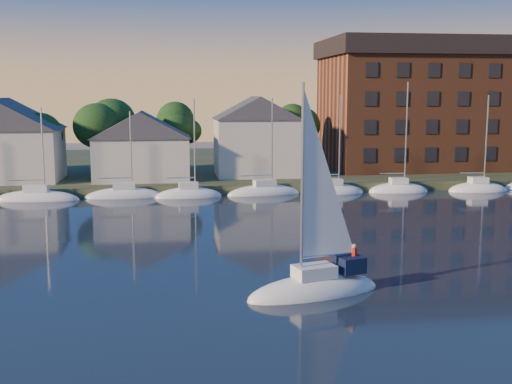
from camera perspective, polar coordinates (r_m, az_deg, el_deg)
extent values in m
cube|color=#313E24|center=(95.64, -6.09, 2.02)|extent=(160.00, 50.00, 2.00)
cube|color=brown|center=(72.87, -5.46, -0.07)|extent=(120.00, 3.00, 1.00)
cube|color=beige|center=(80.51, -21.57, 3.06)|extent=(13.00, 9.00, 6.00)
cube|color=beige|center=(77.37, -10.11, 2.96)|extent=(11.00, 8.00, 5.00)
cube|color=beige|center=(80.00, 0.01, 4.00)|extent=(10.00, 8.00, 7.00)
cube|color=brown|center=(92.75, 15.70, 6.80)|extent=(30.00, 16.00, 15.00)
cube|color=black|center=(92.91, 15.93, 12.17)|extent=(31.00, 17.00, 2.40)
cylinder|color=#342317|center=(84.68, -18.11, 2.64)|extent=(0.50, 0.50, 3.50)
sphere|color=#133312|center=(84.36, -18.25, 5.64)|extent=(5.40, 5.40, 5.40)
cylinder|color=#342317|center=(83.65, -12.70, 2.79)|extent=(0.50, 0.50, 3.50)
sphere|color=#133312|center=(83.32, -12.80, 5.83)|extent=(5.40, 5.40, 5.40)
cylinder|color=#342317|center=(83.37, -7.21, 2.91)|extent=(0.50, 0.50, 3.50)
sphere|color=#133312|center=(83.05, -7.26, 5.97)|extent=(5.40, 5.40, 5.40)
cylinder|color=#342317|center=(83.87, -1.73, 3.01)|extent=(0.50, 0.50, 3.50)
sphere|color=#133312|center=(83.54, -1.74, 6.05)|extent=(5.40, 5.40, 5.40)
cylinder|color=#342317|center=(85.11, 3.64, 3.08)|extent=(0.50, 0.50, 3.50)
sphere|color=#133312|center=(84.79, 3.67, 6.08)|extent=(5.40, 5.40, 5.40)
cylinder|color=#342317|center=(87.07, 8.81, 3.12)|extent=(0.50, 0.50, 3.50)
sphere|color=#133312|center=(86.76, 8.88, 6.05)|extent=(5.40, 5.40, 5.40)
cylinder|color=#342317|center=(89.71, 13.72, 3.14)|extent=(0.50, 0.50, 3.50)
sphere|color=#133312|center=(89.41, 13.82, 5.98)|extent=(5.40, 5.40, 5.40)
cylinder|color=#342317|center=(92.97, 18.31, 3.13)|extent=(0.50, 0.50, 3.50)
sphere|color=#133312|center=(92.67, 18.44, 5.87)|extent=(5.40, 5.40, 5.40)
ellipsoid|color=white|center=(71.01, -18.35, -0.71)|extent=(7.50, 2.40, 2.20)
cube|color=white|center=(70.82, -18.40, 0.33)|extent=(2.10, 1.32, 0.70)
cylinder|color=#A5A8AD|center=(70.19, -17.98, 4.10)|extent=(0.16, 0.16, 10.00)
cylinder|color=#A5A8AD|center=(70.86, -19.09, 0.99)|extent=(3.15, 0.12, 0.12)
ellipsoid|color=white|center=(70.00, -11.90, -0.58)|extent=(7.50, 2.40, 2.20)
cube|color=white|center=(69.81, -11.93, 0.47)|extent=(2.10, 1.32, 0.70)
cylinder|color=#A5A8AD|center=(69.26, -11.43, 4.29)|extent=(0.16, 0.16, 10.00)
cylinder|color=#A5A8AD|center=(69.76, -12.63, 1.15)|extent=(3.15, 0.12, 0.12)
ellipsoid|color=white|center=(69.90, -5.34, -0.44)|extent=(7.50, 2.40, 2.20)
cube|color=white|center=(69.71, -5.36, 0.61)|extent=(2.10, 1.32, 0.70)
cylinder|color=#A5A8AD|center=(69.25, -4.79, 4.43)|extent=(0.16, 0.16, 10.00)
cylinder|color=#A5A8AD|center=(69.56, -6.05, 1.29)|extent=(3.15, 0.12, 0.12)
ellipsoid|color=white|center=(70.72, 1.14, -0.30)|extent=(7.50, 2.40, 2.20)
cube|color=white|center=(70.53, 1.15, 0.74)|extent=(2.10, 1.32, 0.70)
cylinder|color=#A5A8AD|center=(70.15, 1.77, 4.52)|extent=(0.16, 0.16, 10.00)
cylinder|color=#A5A8AD|center=(70.29, 0.49, 1.41)|extent=(3.15, 0.12, 0.12)
ellipsoid|color=white|center=(72.41, 7.41, -0.16)|extent=(7.50, 2.40, 2.20)
cube|color=white|center=(72.22, 7.43, 0.86)|extent=(2.10, 1.32, 0.70)
cylinder|color=#A5A8AD|center=(71.94, 8.08, 4.54)|extent=(0.16, 0.16, 10.00)
cylinder|color=#A5A8AD|center=(71.90, 6.81, 1.52)|extent=(3.15, 0.12, 0.12)
ellipsoid|color=white|center=(74.92, 13.32, -0.03)|extent=(7.50, 2.40, 2.20)
cube|color=white|center=(74.74, 13.35, 0.96)|extent=(2.10, 1.32, 0.70)
cylinder|color=#A5A8AD|center=(74.55, 14.01, 4.51)|extent=(0.16, 0.16, 10.00)
cylinder|color=#A5A8AD|center=(74.34, 12.78, 1.60)|extent=(3.15, 0.12, 0.12)
ellipsoid|color=white|center=(78.18, 18.79, 0.10)|extent=(7.50, 2.40, 2.20)
cube|color=white|center=(78.00, 18.83, 1.04)|extent=(2.10, 1.32, 0.70)
cylinder|color=#A5A8AD|center=(77.90, 19.50, 4.44)|extent=(0.16, 0.16, 10.00)
cylinder|color=#A5A8AD|center=(77.53, 18.32, 1.66)|extent=(3.15, 0.12, 0.12)
ellipsoid|color=white|center=(36.50, 5.16, -9.01)|extent=(8.48, 4.61, 2.20)
cube|color=white|center=(36.12, 5.19, -7.04)|extent=(2.56, 1.97, 0.70)
cylinder|color=#A5A8AD|center=(34.72, 4.13, 0.82)|extent=(0.16, 0.16, 10.77)
cylinder|color=#A5A8AD|center=(36.32, 6.45, -5.59)|extent=(3.31, 1.00, 0.12)
cube|color=black|center=(37.16, 8.28, -6.33)|extent=(1.76, 1.87, 0.90)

